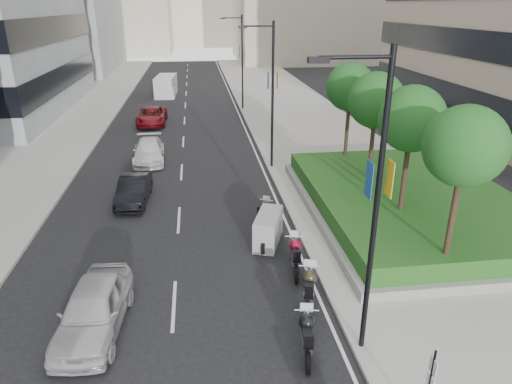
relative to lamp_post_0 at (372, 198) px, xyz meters
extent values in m
cube|color=#9E9B93|center=(4.86, 29.00, -4.99)|extent=(10.00, 100.00, 0.15)
cube|color=#9E9B93|center=(-16.14, 29.00, -4.99)|extent=(8.00, 100.00, 0.15)
cube|color=silver|center=(-0.44, 29.00, -5.06)|extent=(0.12, 100.00, 0.01)
cube|color=silver|center=(-5.64, 29.00, -5.06)|extent=(0.12, 100.00, 0.01)
cube|color=gray|center=(5.86, 9.00, -4.72)|extent=(10.00, 14.00, 0.40)
cube|color=#134519|center=(5.86, 9.00, -4.12)|extent=(9.40, 13.40, 0.80)
cylinder|color=#332319|center=(4.36, 3.00, -2.52)|extent=(0.22, 0.22, 4.00)
sphere|color=#1A541E|center=(4.36, 3.00, 0.38)|extent=(2.80, 2.80, 2.80)
cylinder|color=#332319|center=(4.36, 7.00, -2.52)|extent=(0.22, 0.22, 4.00)
sphere|color=#1A541E|center=(4.36, 7.00, 0.38)|extent=(2.80, 2.80, 2.80)
cylinder|color=#332319|center=(4.36, 11.00, -2.52)|extent=(0.22, 0.22, 4.00)
sphere|color=#1A541E|center=(4.36, 11.00, 0.38)|extent=(2.80, 2.80, 2.80)
cylinder|color=#332319|center=(4.36, 15.00, -2.52)|extent=(0.22, 0.22, 4.00)
sphere|color=#1A541E|center=(4.36, 15.00, 0.38)|extent=(2.80, 2.80, 2.80)
cylinder|color=black|center=(0.16, 0.00, -0.57)|extent=(0.16, 0.16, 9.00)
cylinder|color=black|center=(-0.74, 0.00, 3.63)|extent=(1.80, 0.10, 0.10)
cube|color=black|center=(-1.64, 0.00, 3.58)|extent=(0.50, 0.22, 0.14)
cube|color=yellow|center=(0.44, 0.00, 0.53)|extent=(0.02, 0.45, 1.00)
cube|color=#19478C|center=(-0.12, 0.00, 0.53)|extent=(0.02, 0.45, 1.00)
cylinder|color=black|center=(0.16, 17.00, -0.57)|extent=(0.16, 0.16, 9.00)
cylinder|color=black|center=(-0.74, 17.00, 3.63)|extent=(1.80, 0.10, 0.10)
cube|color=black|center=(-1.64, 17.00, 3.58)|extent=(0.50, 0.22, 0.14)
cube|color=yellow|center=(0.44, 17.00, 0.53)|extent=(0.02, 0.45, 1.00)
cube|color=#19478C|center=(-0.12, 17.00, 0.53)|extent=(0.02, 0.45, 1.00)
cylinder|color=black|center=(0.16, 35.00, -0.57)|extent=(0.16, 0.16, 9.00)
cylinder|color=black|center=(-0.74, 35.00, 3.63)|extent=(1.80, 0.10, 0.10)
cube|color=black|center=(-1.64, 35.00, 3.58)|extent=(0.50, 0.22, 0.14)
cube|color=yellow|center=(0.44, 35.00, 0.53)|extent=(0.02, 0.45, 1.00)
cube|color=#19478C|center=(-0.12, 35.00, 0.53)|extent=(0.02, 0.45, 1.00)
cube|color=silver|center=(0.66, -3.00, -3.02)|extent=(0.02, 0.32, 0.42)
cube|color=silver|center=(0.66, -3.00, -3.52)|extent=(0.02, 0.32, 0.42)
cylinder|color=black|center=(-1.69, -0.70, -4.75)|extent=(0.23, 0.65, 0.63)
cylinder|color=black|center=(-1.40, 0.91, -4.75)|extent=(0.23, 0.65, 0.63)
cube|color=silver|center=(-1.55, 0.05, -4.57)|extent=(0.46, 0.91, 0.43)
sphere|color=black|center=(-1.49, 0.38, -4.19)|extent=(0.49, 0.49, 0.49)
cube|color=black|center=(-1.61, -0.25, -4.25)|extent=(0.42, 0.81, 0.16)
cylinder|color=silver|center=(-1.45, 0.66, -3.96)|extent=(0.75, 0.18, 0.05)
cylinder|color=black|center=(-1.17, 1.52, -4.72)|extent=(0.31, 0.70, 0.69)
cylinder|color=black|center=(-0.69, 3.24, -4.72)|extent=(0.31, 0.70, 0.69)
cube|color=silver|center=(-0.94, 2.32, -4.53)|extent=(0.58, 1.00, 0.47)
sphere|color=#2E271A|center=(-0.84, 2.68, -4.11)|extent=(0.54, 0.54, 0.54)
cube|color=black|center=(-1.03, 2.00, -4.17)|extent=(0.53, 0.89, 0.18)
cylinder|color=silver|center=(-0.76, 2.97, -3.86)|extent=(0.81, 0.28, 0.06)
cylinder|color=black|center=(-1.05, 3.85, -4.73)|extent=(0.24, 0.69, 0.68)
cylinder|color=black|center=(-0.77, 5.58, -4.73)|extent=(0.24, 0.69, 0.68)
cube|color=silver|center=(-0.92, 4.66, -4.54)|extent=(0.47, 0.97, 0.46)
sphere|color=maroon|center=(-0.86, 5.02, -4.13)|extent=(0.52, 0.52, 0.52)
cube|color=black|center=(-0.97, 4.34, -4.19)|extent=(0.43, 0.86, 0.17)
cylinder|color=silver|center=(-0.81, 5.31, -3.88)|extent=(0.81, 0.18, 0.05)
cylinder|color=black|center=(-1.93, 6.21, -4.72)|extent=(0.35, 0.69, 0.68)
cylinder|color=black|center=(-1.35, 7.87, -4.72)|extent=(0.35, 0.69, 0.68)
cube|color=gray|center=(-1.64, 7.04, -4.35)|extent=(1.65, 2.50, 1.38)
cylinder|color=black|center=(-1.83, 8.54, -4.79)|extent=(0.33, 0.55, 0.55)
cylinder|color=black|center=(-1.24, 9.83, -4.79)|extent=(0.33, 0.55, 0.55)
cube|color=silver|center=(-1.55, 9.15, -4.64)|extent=(0.56, 0.80, 0.37)
sphere|color=#2B2C18|center=(-1.43, 9.41, -4.30)|extent=(0.43, 0.43, 0.43)
cube|color=black|center=(-1.66, 8.90, -4.35)|extent=(0.51, 0.71, 0.14)
cylinder|color=silver|center=(-1.33, 9.63, -4.10)|extent=(0.62, 0.32, 0.04)
imported|color=#B6B6B8|center=(-8.10, 2.03, -4.27)|extent=(2.23, 4.79, 1.59)
imported|color=black|center=(-8.04, 12.52, -4.38)|extent=(1.66, 4.24, 1.37)
imported|color=silver|center=(-7.84, 19.50, -4.36)|extent=(2.22, 4.97, 1.41)
imported|color=maroon|center=(-8.44, 30.05, -4.34)|extent=(2.48, 5.28, 1.46)
cube|color=silver|center=(-7.88, 43.82, -3.94)|extent=(2.47, 5.49, 2.24)
cube|color=silver|center=(-7.88, 41.79, -4.48)|extent=(2.13, 1.45, 1.18)
cylinder|color=black|center=(-8.74, 41.89, -4.69)|extent=(0.27, 0.75, 0.75)
cylinder|color=black|center=(-7.03, 41.89, -4.69)|extent=(0.27, 0.75, 0.75)
cylinder|color=black|center=(-8.74, 45.53, -4.69)|extent=(0.27, 0.75, 0.75)
cylinder|color=black|center=(-7.03, 45.53, -4.69)|extent=(0.27, 0.75, 0.75)
camera|label=1|loc=(-4.51, -10.65, 4.77)|focal=32.00mm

